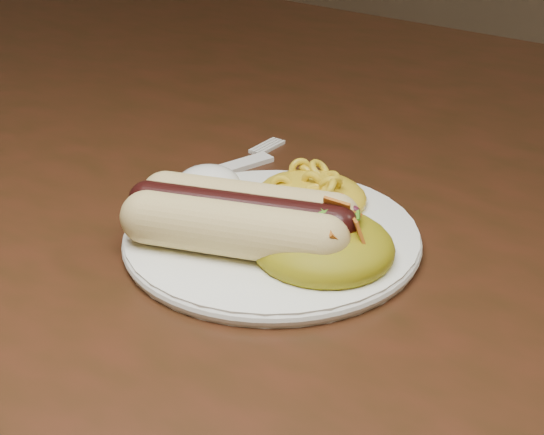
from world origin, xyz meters
The scene contains 7 objects.
table centered at (0.00, 0.00, 0.66)m, with size 1.60×0.90×0.75m.
plate centered at (-0.06, -0.13, 0.76)m, with size 0.20×0.20×0.01m, color white.
hotdog centered at (-0.07, -0.16, 0.78)m, with size 0.13×0.10×0.03m.
mac_and_cheese centered at (-0.07, -0.08, 0.78)m, with size 0.08×0.07×0.03m, color yellow.
sour_cream centered at (-0.13, -0.12, 0.77)m, with size 0.05×0.05×0.03m, color white.
taco_salad centered at (-0.02, -0.14, 0.78)m, with size 0.09×0.09×0.04m.
fork centered at (-0.16, -0.07, 0.75)m, with size 0.02×0.15×0.00m, color white.
Camera 1 is at (0.22, -0.53, 1.03)m, focal length 55.00 mm.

